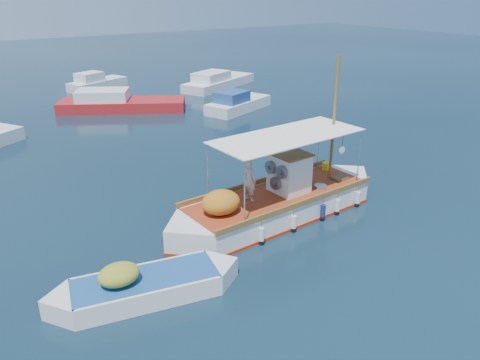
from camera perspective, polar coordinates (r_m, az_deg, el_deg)
ground at (r=19.90m, az=3.45°, el=-3.95°), size 160.00×160.00×0.00m
fishing_caique at (r=19.40m, az=4.57°, el=-2.83°), size 10.69×3.37×6.53m
dinghy at (r=14.99m, az=-11.60°, el=-12.77°), size 5.97×2.52×1.48m
bg_boat_n at (r=37.60m, az=-14.60°, el=8.97°), size 9.61×7.12×1.80m
bg_boat_ne at (r=36.29m, az=-0.36°, el=9.22°), size 6.19×4.11×1.80m
bg_boat_e at (r=44.98m, az=-2.77°, el=11.81°), size 8.79×5.89×1.80m
bg_boat_far_n at (r=46.31m, az=-17.13°, el=11.17°), size 5.93×4.00×1.80m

